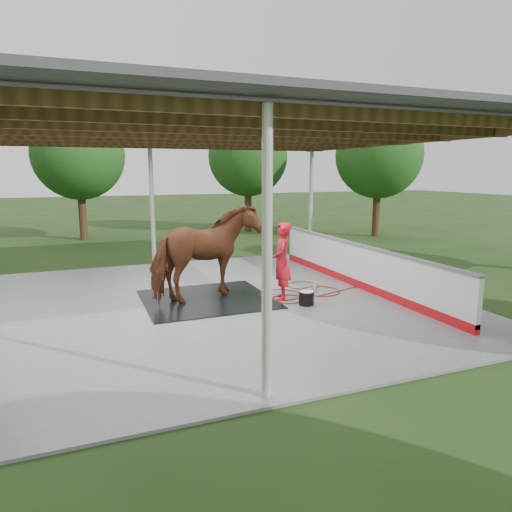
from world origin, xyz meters
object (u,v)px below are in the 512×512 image
object	(u,v)px
horse	(206,253)
dasher_board	(357,266)
wash_bucket	(306,298)
handler	(282,261)

from	to	relation	value
horse	dasher_board	bearing A→B (deg)	-112.86
horse	wash_bucket	size ratio (longest dim) A/B	7.57
dasher_board	handler	size ratio (longest dim) A/B	4.33
horse	wash_bucket	world-z (taller)	horse
dasher_board	wash_bucket	world-z (taller)	dasher_board
horse	wash_bucket	xyz separation A→B (m)	(2.01, -1.27, -0.97)
handler	wash_bucket	size ratio (longest dim) A/B	5.28
dasher_board	handler	xyz separation A→B (m)	(-2.39, -0.40, 0.38)
handler	wash_bucket	world-z (taller)	handler
horse	handler	bearing A→B (deg)	-129.75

